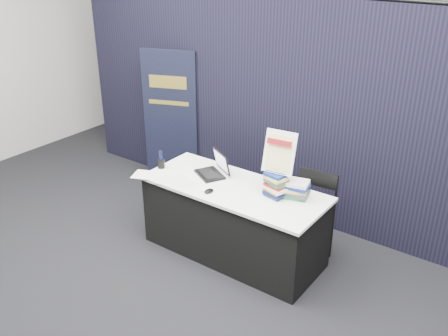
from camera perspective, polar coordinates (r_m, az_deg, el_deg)
floor at (r=4.79m, az=-2.80°, el=-12.62°), size 8.00×8.00×0.00m
wall_back at (r=7.43m, az=17.22°, el=14.88°), size 8.00×0.02×3.50m
drape_partition at (r=5.41m, az=7.62°, el=6.25°), size 6.00×0.08×2.40m
display_table at (r=4.94m, az=1.11°, el=-6.01°), size 1.80×0.75×0.75m
laptop at (r=4.98m, az=-1.36°, el=-0.09°), size 0.37×0.38×0.24m
mouse at (r=4.65m, az=-1.74°, el=-2.63°), size 0.08×0.11×0.03m
brochure_left at (r=5.04m, az=-8.75°, el=-0.80°), size 0.34×0.30×0.00m
brochure_mid at (r=4.88m, az=-6.00°, el=-1.53°), size 0.32×0.25×0.00m
brochure_right at (r=4.85m, az=-5.04°, el=-1.65°), size 0.36×0.30×0.00m
pen_cup at (r=5.16m, az=-7.20°, el=0.51°), size 0.09×0.09×0.09m
book_stack_tall at (r=4.55m, az=5.97°, el=-1.94°), size 0.22×0.19×0.23m
book_stack_short at (r=4.58m, az=8.21°, el=-2.44°), size 0.26×0.22×0.16m
info_sign at (r=4.45m, az=6.34°, el=1.73°), size 0.30×0.16×0.40m
pullup_banner at (r=6.28m, az=-6.11°, el=4.74°), size 0.71×0.36×1.72m
stacking_chair at (r=4.87m, az=9.63°, el=-5.21°), size 0.44×0.45×0.89m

